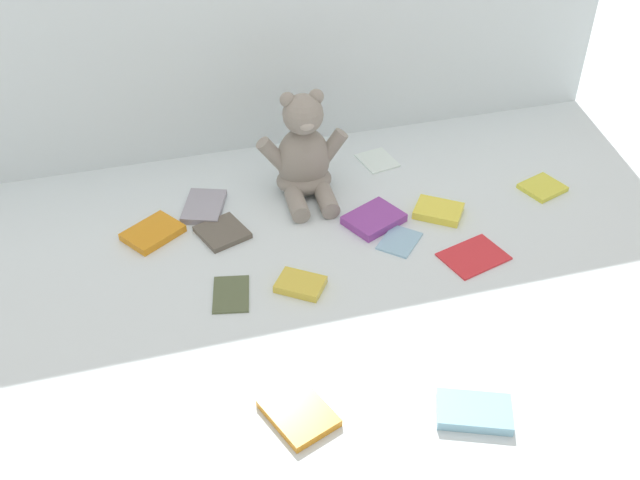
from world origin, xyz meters
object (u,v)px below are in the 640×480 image
(book_case_2, at_px, (231,294))
(book_case_3, at_px, (438,211))
(book_case_6, at_px, (374,219))
(book_case_12, at_px, (204,207))
(book_case_0, at_px, (542,188))
(book_case_5, at_px, (153,233))
(book_case_4, at_px, (222,232))
(book_case_9, at_px, (300,284))
(book_case_7, at_px, (299,413))
(book_case_8, at_px, (474,412))
(book_case_11, at_px, (377,160))
(book_case_10, at_px, (400,240))
(teddy_bear, at_px, (304,157))
(book_case_1, at_px, (474,256))

(book_case_2, height_order, book_case_3, book_case_3)
(book_case_6, bearing_deg, book_case_12, -138.23)
(book_case_0, bearing_deg, book_case_5, -113.73)
(book_case_0, xyz_separation_m, book_case_4, (-0.75, 0.03, 0.00))
(book_case_9, bearing_deg, book_case_12, -119.86)
(book_case_7, bearing_deg, book_case_8, -36.17)
(book_case_6, height_order, book_case_11, book_case_6)
(book_case_3, bearing_deg, book_case_10, 156.51)
(teddy_bear, relative_size, book_case_1, 1.94)
(book_case_5, distance_m, book_case_7, 0.58)
(book_case_3, xyz_separation_m, book_case_12, (-0.50, 0.16, -0.00))
(book_case_5, xyz_separation_m, book_case_11, (0.57, 0.15, -0.00))
(book_case_3, bearing_deg, book_case_1, -139.97)
(book_case_0, distance_m, book_case_1, 0.32)
(book_case_1, xyz_separation_m, book_case_5, (-0.64, 0.25, 0.00))
(book_case_4, bearing_deg, book_case_3, 153.28)
(book_case_6, bearing_deg, book_case_1, 18.33)
(book_case_11, height_order, book_case_12, book_case_12)
(book_case_9, bearing_deg, book_case_0, 141.20)
(book_case_0, bearing_deg, book_case_11, -142.89)
(book_case_12, bearing_deg, teddy_bear, 22.58)
(book_case_0, bearing_deg, book_case_9, -93.58)
(teddy_bear, distance_m, book_case_7, 0.66)
(book_case_3, bearing_deg, book_case_2, 141.30)
(book_case_12, bearing_deg, book_case_2, -68.77)
(book_case_0, relative_size, book_case_11, 0.96)
(book_case_1, relative_size, book_case_7, 1.09)
(book_case_3, xyz_separation_m, book_case_9, (-0.36, -0.15, -0.00))
(book_case_0, height_order, book_case_6, book_case_6)
(book_case_2, xyz_separation_m, book_case_11, (0.44, 0.38, 0.00))
(book_case_12, bearing_deg, book_case_7, -64.41)
(book_case_0, xyz_separation_m, book_case_3, (-0.27, -0.02, 0.00))
(book_case_2, bearing_deg, teddy_bear, -115.17)
(teddy_bear, height_order, book_case_11, teddy_bear)
(book_case_0, distance_m, book_case_7, 0.86)
(book_case_7, xyz_separation_m, book_case_10, (0.32, 0.39, -0.00))
(book_case_0, bearing_deg, teddy_bear, -124.53)
(book_case_10, bearing_deg, teddy_bear, 164.76)
(book_case_1, bearing_deg, book_case_8, 139.23)
(book_case_3, distance_m, book_case_11, 0.25)
(book_case_6, xyz_separation_m, book_case_12, (-0.35, 0.15, -0.00))
(book_case_7, height_order, book_case_11, book_case_7)
(book_case_4, bearing_deg, book_case_8, 98.21)
(book_case_6, relative_size, book_case_9, 1.31)
(teddy_bear, distance_m, book_case_12, 0.25)
(teddy_bear, height_order, book_case_8, teddy_bear)
(book_case_6, bearing_deg, book_case_7, -57.08)
(book_case_0, bearing_deg, book_case_2, -97.37)
(book_case_2, distance_m, book_case_5, 0.27)
(book_case_5, distance_m, book_case_9, 0.36)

